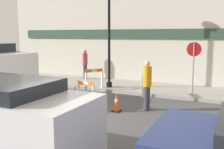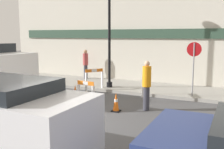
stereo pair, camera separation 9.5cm
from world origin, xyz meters
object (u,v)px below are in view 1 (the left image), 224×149
(streetlamp_post, at_px, (109,18))
(person_pedestrian, at_px, (85,63))
(person_worker, at_px, (147,84))
(stop_sign, at_px, (194,60))
(parked_car_1, at_px, (2,117))

(streetlamp_post, bearing_deg, person_pedestrian, 145.62)
(person_worker, bearing_deg, stop_sign, -94.57)
(streetlamp_post, bearing_deg, stop_sign, -3.24)
(person_pedestrian, xyz_separation_m, parked_car_1, (3.65, -9.42, -0.08))
(streetlamp_post, relative_size, stop_sign, 2.32)
(stop_sign, relative_size, parked_car_1, 0.56)
(stop_sign, xyz_separation_m, parked_car_1, (-2.81, -7.55, -0.67))
(person_pedestrian, height_order, parked_car_1, person_pedestrian)
(parked_car_1, bearing_deg, person_pedestrian, 111.17)
(stop_sign, xyz_separation_m, person_worker, (-1.25, -2.40, -0.70))
(stop_sign, distance_m, parked_car_1, 8.08)
(streetlamp_post, distance_m, stop_sign, 4.49)
(streetlamp_post, xyz_separation_m, parked_car_1, (1.26, -7.78, -2.55))
(streetlamp_post, distance_m, person_worker, 4.64)
(person_worker, xyz_separation_m, parked_car_1, (-1.56, -5.15, 0.03))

